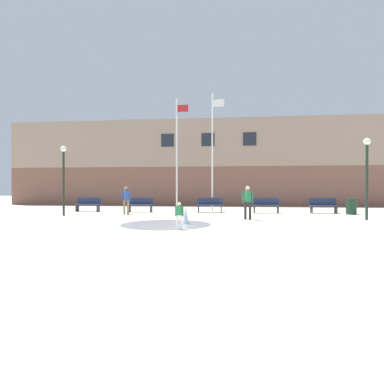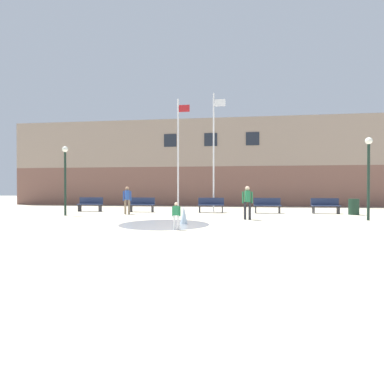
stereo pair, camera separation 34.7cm
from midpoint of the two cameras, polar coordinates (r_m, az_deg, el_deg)
The scene contains 16 objects.
ground_plane at distance 7.87m, azimuth -3.49°, elevation -10.11°, with size 100.00×100.00×0.00m, color #BCB299.
library_building at distance 28.63m, azimuth 4.31°, elevation 5.20°, with size 36.00×6.05×7.51m.
splash_fountain at distance 12.44m, azimuth -2.96°, elevation -5.43°, with size 3.70×3.70×0.74m.
park_bench_far_left at distance 20.45m, azimuth -18.34°, elevation -2.18°, with size 1.60×0.44×0.91m.
park_bench_left_of_flagpoles at distance 19.20m, azimuth -8.99°, elevation -2.34°, with size 1.60×0.44×0.91m.
park_bench_under_left_flagpole at distance 18.54m, azimuth 4.17°, elevation -2.43°, with size 1.60×0.44×0.91m.
park_bench_near_trashcan at distance 18.67m, azimuth 14.66°, elevation -2.43°, with size 1.60×0.44×0.91m.
park_bench_far_right at distance 19.43m, azimuth 24.54°, elevation -2.35°, with size 1.60×0.44×0.91m.
teen_by_trashcan at distance 17.51m, azimuth -11.70°, elevation -1.14°, with size 0.50×0.39×1.59m.
adult_in_red at distance 14.48m, azimuth 11.19°, elevation -1.50°, with size 0.50×0.37×1.59m.
child_with_pink_shirt at distance 10.68m, azimuth -2.08°, elevation -4.15°, with size 0.31×0.20×0.99m.
flagpole_left at distance 19.50m, azimuth -2.06°, elevation 7.71°, with size 0.80×0.10×7.27m.
flagpole_right at distance 19.28m, azimuth 4.76°, elevation 8.21°, with size 0.80×0.10×7.55m.
lamp_post_left_lane at distance 17.78m, azimuth -22.50°, elevation 3.86°, with size 0.32×0.32×3.79m.
lamp_post_right_lane at distance 16.19m, azimuth 31.12°, elevation 4.24°, with size 0.32×0.32×3.84m.
trash_can at distance 19.25m, azimuth 28.90°, elevation -2.48°, with size 0.56×0.56×0.90m, color #193323.
Camera 2 is at (1.61, -7.58, 1.46)m, focal length 28.00 mm.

